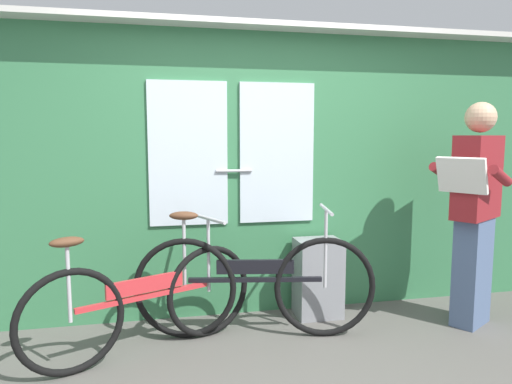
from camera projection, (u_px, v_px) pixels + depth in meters
The scene contains 5 objects.
train_door_wall at pixel (257, 167), 3.76m from camera, with size 5.45×0.28×2.28m.
bicycle_near_door at pixel (145, 302), 3.08m from camera, with size 1.49×0.75×0.87m.
bicycle_leaning_behind at pixel (254, 285), 3.34m from camera, with size 1.70×0.49×0.94m.
passenger_reading_newspaper at pixel (475, 210), 3.51m from camera, with size 0.63×0.57×1.68m.
trash_bin_by_wall at pixel (318, 278), 3.76m from camera, with size 0.35×0.28×0.62m, color gray.
Camera 1 is at (-0.80, -2.39, 1.43)m, focal length 33.09 mm.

